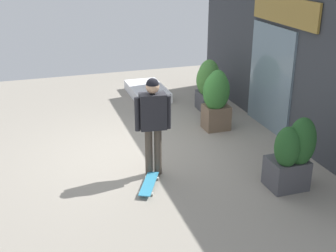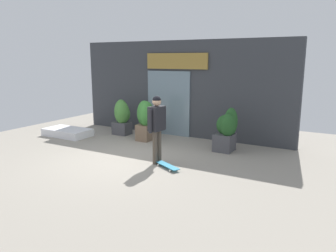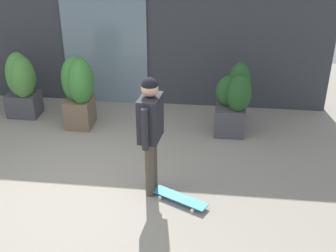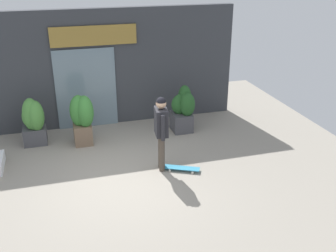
{
  "view_description": "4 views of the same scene",
  "coord_description": "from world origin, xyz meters",
  "views": [
    {
      "loc": [
        7.63,
        -1.78,
        3.72
      ],
      "look_at": [
        1.17,
        0.3,
        0.97
      ],
      "focal_mm": 47.34,
      "sensor_mm": 36.0,
      "label": 1
    },
    {
      "loc": [
        5.17,
        -6.8,
        2.66
      ],
      "look_at": [
        1.17,
        0.3,
        0.97
      ],
      "focal_mm": 34.91,
      "sensor_mm": 36.0,
      "label": 2
    },
    {
      "loc": [
        1.8,
        -5.09,
        3.81
      ],
      "look_at": [
        1.17,
        0.3,
        0.97
      ],
      "focal_mm": 47.65,
      "sensor_mm": 36.0,
      "label": 3
    },
    {
      "loc": [
        -1.11,
        -7.62,
        4.53
      ],
      "look_at": [
        1.17,
        0.3,
        0.97
      ],
      "focal_mm": 42.34,
      "sensor_mm": 36.0,
      "label": 4
    }
  ],
  "objects": [
    {
      "name": "planter_box_right",
      "position": [
        2.12,
        2.09,
        0.64
      ],
      "size": [
        0.61,
        0.69,
        1.27
      ],
      "color": "#47474C",
      "rests_on": "ground_plane"
    },
    {
      "name": "skateboarder",
      "position": [
        0.96,
        0.11,
        1.08
      ],
      "size": [
        0.31,
        0.61,
        1.75
      ],
      "rotation": [
        0.0,
        0.0,
        -0.11
      ],
      "color": "#4C4238",
      "rests_on": "ground_plane"
    },
    {
      "name": "ground_plane",
      "position": [
        0.0,
        0.0,
        0.0
      ],
      "size": [
        12.0,
        12.0,
        0.0
      ],
      "primitive_type": "plane",
      "color": "gray"
    },
    {
      "name": "planter_box_mid",
      "position": [
        -1.83,
        2.31,
        0.68
      ],
      "size": [
        0.58,
        0.67,
        1.25
      ],
      "color": "#47474C",
      "rests_on": "ground_plane"
    },
    {
      "name": "skateboard",
      "position": [
        1.38,
        -0.1,
        0.06
      ],
      "size": [
        0.82,
        0.54,
        0.08
      ],
      "rotation": [
        0.0,
        0.0,
        -0.46
      ],
      "color": "teal",
      "rests_on": "ground_plane"
    },
    {
      "name": "planter_box_left",
      "position": [
        -0.63,
        1.98,
        0.74
      ],
      "size": [
        0.59,
        0.63,
        1.32
      ],
      "color": "brown",
      "rests_on": "ground_plane"
    },
    {
      "name": "snow_ledge",
      "position": [
        -3.37,
        1.18,
        0.13
      ],
      "size": [
        1.65,
        0.9,
        0.25
      ],
      "primitive_type": "cube",
      "color": "white",
      "rests_on": "ground_plane"
    },
    {
      "name": "building_facade",
      "position": [
        -0.01,
        3.25,
        1.62
      ],
      "size": [
        7.86,
        0.31,
        3.26
      ],
      "color": "#383A3F",
      "rests_on": "ground_plane"
    }
  ]
}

